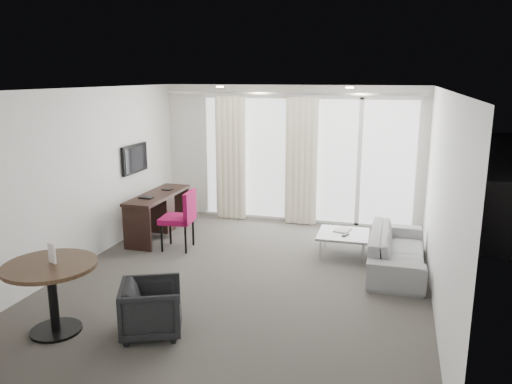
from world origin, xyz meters
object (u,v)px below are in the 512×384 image
(tub_armchair, at_px, (152,308))
(sofa, at_px, (397,250))
(round_table, at_px, (53,298))
(coffee_table, at_px, (343,244))
(rattan_chair_b, at_px, (392,190))
(desk_chair, at_px, (177,220))
(desk, at_px, (159,215))
(rattan_chair_a, at_px, (328,185))

(tub_armchair, relative_size, sofa, 0.33)
(round_table, distance_m, sofa, 4.67)
(coffee_table, relative_size, rattan_chair_b, 0.99)
(coffee_table, bearing_deg, desk_chair, -169.99)
(tub_armchair, bearing_deg, sofa, -67.75)
(desk, xyz_separation_m, tub_armchair, (1.48, -3.12, -0.09))
(tub_armchair, relative_size, coffee_table, 0.83)
(rattan_chair_b, bearing_deg, tub_armchair, -98.86)
(desk, height_order, rattan_chair_a, desk)
(desk_chair, distance_m, rattan_chair_b, 4.92)
(desk, height_order, tub_armchair, desk)
(round_table, bearing_deg, desk, 97.28)
(desk_chair, bearing_deg, rattan_chair_b, 42.24)
(desk, height_order, round_table, round_table)
(tub_armchair, relative_size, rattan_chair_a, 0.85)
(tub_armchair, height_order, rattan_chair_b, rattan_chair_b)
(rattan_chair_a, bearing_deg, round_table, -121.42)
(desk, relative_size, rattan_chair_a, 2.14)
(rattan_chair_a, bearing_deg, rattan_chair_b, -21.88)
(sofa, height_order, rattan_chair_a, rattan_chair_a)
(desk, relative_size, desk_chair, 1.68)
(round_table, distance_m, tub_armchair, 1.09)
(coffee_table, xyz_separation_m, sofa, (0.82, -0.38, 0.11))
(tub_armchair, xyz_separation_m, sofa, (2.56, 2.70, -0.01))
(desk, distance_m, tub_armchair, 3.45)
(desk_chair, distance_m, rattan_chair_a, 4.28)
(desk_chair, relative_size, sofa, 0.50)
(desk, relative_size, sofa, 0.84)
(sofa, bearing_deg, desk, 84.12)
(desk_chair, xyz_separation_m, rattan_chair_b, (3.31, 3.65, -0.09))
(sofa, bearing_deg, round_table, 129.40)
(sofa, distance_m, rattan_chair_a, 4.06)
(desk, relative_size, coffee_table, 2.10)
(round_table, bearing_deg, sofa, 39.40)
(round_table, relative_size, rattan_chair_a, 1.30)
(coffee_table, relative_size, sofa, 0.40)
(desk_chair, bearing_deg, tub_armchair, -76.69)
(desk_chair, height_order, round_table, desk_chair)
(round_table, relative_size, tub_armchair, 1.53)
(sofa, relative_size, rattan_chair_a, 2.55)
(sofa, bearing_deg, rattan_chair_a, 22.39)
(desk, bearing_deg, coffee_table, -0.60)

